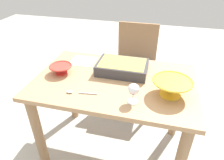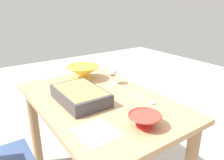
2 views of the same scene
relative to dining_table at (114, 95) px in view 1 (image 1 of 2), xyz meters
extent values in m
plane|color=#B2ADA3|center=(0.00, 0.00, -0.62)|extent=(8.00, 8.00, 0.00)
cube|color=tan|center=(0.00, 0.00, 0.13)|extent=(1.20, 0.78, 0.03)
cylinder|color=#93704E|center=(-0.53, -0.32, -0.25)|extent=(0.08, 0.08, 0.73)
cylinder|color=#93704E|center=(0.53, -0.32, -0.25)|extent=(0.08, 0.08, 0.73)
cylinder|color=#93704E|center=(0.53, 0.32, -0.25)|extent=(0.08, 0.08, 0.73)
cube|color=#334772|center=(-0.06, -0.67, -0.16)|extent=(0.46, 0.43, 0.02)
cube|color=olive|center=(-0.06, -0.87, 0.09)|extent=(0.43, 0.02, 0.47)
cylinder|color=olive|center=(0.15, -0.47, -0.39)|extent=(0.04, 0.04, 0.45)
cylinder|color=olive|center=(-0.27, -0.47, -0.39)|extent=(0.04, 0.04, 0.45)
cylinder|color=olive|center=(0.15, -0.86, -0.39)|extent=(0.04, 0.04, 0.45)
cylinder|color=olive|center=(-0.27, -0.86, -0.39)|extent=(0.04, 0.04, 0.45)
cylinder|color=white|center=(-0.18, 0.23, 0.15)|extent=(0.07, 0.07, 0.01)
cylinder|color=white|center=(-0.18, 0.23, 0.18)|extent=(0.01, 0.01, 0.06)
ellipsoid|color=white|center=(-0.18, 0.23, 0.25)|extent=(0.07, 0.07, 0.07)
ellipsoid|color=#4C0A19|center=(-0.18, 0.23, 0.24)|extent=(0.07, 0.07, 0.04)
cube|color=#38383D|center=(-0.03, -0.12, 0.19)|extent=(0.39, 0.26, 0.08)
cube|color=#9E8C47|center=(-0.03, -0.12, 0.22)|extent=(0.35, 0.23, 0.02)
cylinder|color=red|center=(0.43, 0.01, 0.15)|extent=(0.09, 0.09, 0.01)
cone|color=red|center=(0.43, 0.01, 0.18)|extent=(0.17, 0.17, 0.06)
torus|color=red|center=(0.43, 0.01, 0.21)|extent=(0.18, 0.18, 0.01)
cylinder|color=yellow|center=(-0.41, 0.10, 0.15)|extent=(0.14, 0.14, 0.01)
cone|color=yellow|center=(-0.41, 0.10, 0.21)|extent=(0.25, 0.25, 0.10)
torus|color=yellow|center=(-0.41, 0.10, 0.26)|extent=(0.26, 0.26, 0.01)
cylinder|color=silver|center=(0.13, 0.22, 0.15)|extent=(0.13, 0.03, 0.01)
ellipsoid|color=silver|center=(0.26, 0.24, 0.16)|extent=(0.05, 0.04, 0.01)
cube|color=beige|center=(0.34, -0.22, 0.15)|extent=(0.22, 0.20, 0.00)
camera|label=1|loc=(-0.30, 1.25, 0.96)|focal=32.46mm
camera|label=2|loc=(1.15, -0.69, 0.77)|focal=35.02mm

